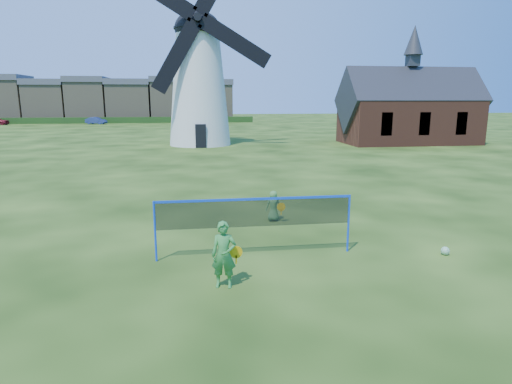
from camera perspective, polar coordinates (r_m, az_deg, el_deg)
The scene contains 10 objects.
ground at distance 11.77m, azimuth -0.62°, elevation -7.70°, with size 220.00×220.00×0.00m, color black.
windmill at distance 39.07m, azimuth -7.53°, elevation 14.45°, with size 12.04×5.38×16.40m.
chapel at distance 42.47m, azimuth 19.48°, elevation 9.98°, with size 12.24×5.94×10.35m.
badminton_net at distance 11.03m, azimuth -0.16°, elevation -2.86°, with size 5.05×0.05×1.55m.
player_girl at distance 9.38m, azimuth -4.24°, elevation -8.24°, with size 0.72×0.45×1.46m.
player_boy at distance 14.43m, azimuth 2.31°, elevation -1.85°, with size 0.61×0.40×1.02m.
play_ball at distance 12.45m, azimuth 23.61°, elevation -7.10°, with size 0.22×0.22×0.22m, color green.
terraced_houses at distance 85.76m, azimuth -23.28°, elevation 11.07°, with size 58.02×8.40×8.08m.
hedge at distance 79.75m, azimuth -23.40°, elevation 8.62°, with size 62.00×0.80×1.00m, color #193814.
car_right at distance 76.07m, azimuth -20.28°, elevation 8.79°, with size 1.19×3.42×1.13m, color navy.
Camera 1 is at (-1.45, -10.98, 3.99)m, focal length 30.43 mm.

